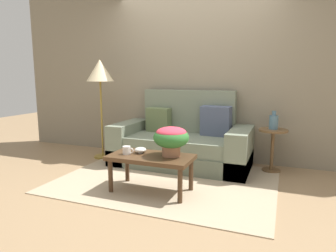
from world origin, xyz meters
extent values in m
plane|color=#997A56|center=(0.00, 0.00, 0.00)|extent=(14.00, 14.00, 0.00)
cube|color=gray|center=(0.00, 1.29, 1.49)|extent=(6.40, 0.12, 2.97)
cube|color=tan|center=(0.00, 0.06, 0.01)|extent=(2.62, 1.96, 0.01)
cube|color=#626B59|center=(-0.05, 0.73, 0.12)|extent=(1.96, 0.92, 0.24)
cube|color=slate|center=(-0.05, 0.70, 0.34)|extent=(1.42, 0.83, 0.20)
cube|color=slate|center=(-0.05, 1.10, 0.65)|extent=(1.42, 0.17, 0.86)
cube|color=slate|center=(-0.89, 0.73, 0.30)|extent=(0.27, 0.92, 0.59)
cube|color=slate|center=(0.80, 0.73, 0.30)|extent=(0.27, 0.92, 0.59)
cube|color=#4C5670|center=(0.41, 0.93, 0.65)|extent=(0.44, 0.23, 0.44)
cube|color=#607047|center=(-0.48, 0.94, 0.62)|extent=(0.38, 0.20, 0.37)
cylinder|color=#442D1B|center=(-0.44, -0.53, 0.19)|extent=(0.05, 0.05, 0.38)
cylinder|color=#442D1B|center=(0.38, -0.53, 0.19)|extent=(0.05, 0.05, 0.38)
cylinder|color=#442D1B|center=(-0.44, -0.15, 0.19)|extent=(0.05, 0.05, 0.38)
cylinder|color=#442D1B|center=(0.38, -0.15, 0.19)|extent=(0.05, 0.05, 0.38)
cube|color=#4C331E|center=(-0.03, -0.34, 0.40)|extent=(0.93, 0.49, 0.05)
cylinder|color=brown|center=(1.20, 0.93, 0.01)|extent=(0.25, 0.25, 0.03)
cylinder|color=brown|center=(1.20, 0.93, 0.29)|extent=(0.05, 0.05, 0.53)
cylinder|color=brown|center=(1.20, 0.93, 0.57)|extent=(0.38, 0.38, 0.03)
cylinder|color=olive|center=(-1.36, 0.69, 0.01)|extent=(0.28, 0.28, 0.03)
cylinder|color=olive|center=(-1.36, 0.69, 0.62)|extent=(0.03, 0.03, 1.18)
cone|color=beige|center=(-1.36, 0.69, 1.38)|extent=(0.42, 0.42, 0.33)
cylinder|color=#A36B4C|center=(0.19, -0.28, 0.49)|extent=(0.20, 0.20, 0.13)
ellipsoid|color=#337533|center=(0.19, -0.28, 0.63)|extent=(0.39, 0.39, 0.23)
ellipsoid|color=#DB384C|center=(0.19, -0.28, 0.68)|extent=(0.33, 0.33, 0.12)
cylinder|color=white|center=(-0.30, -0.40, 0.47)|extent=(0.09, 0.09, 0.09)
torus|color=white|center=(-0.25, -0.40, 0.47)|extent=(0.06, 0.01, 0.06)
cylinder|color=silver|center=(-0.18, -0.30, 0.43)|extent=(0.05, 0.05, 0.02)
ellipsoid|color=silver|center=(-0.18, -0.30, 0.46)|extent=(0.14, 0.14, 0.06)
cylinder|color=slate|center=(1.20, 0.93, 0.68)|extent=(0.12, 0.12, 0.19)
cylinder|color=slate|center=(1.20, 0.93, 0.80)|extent=(0.05, 0.05, 0.06)
camera|label=1|loc=(1.33, -3.28, 1.29)|focal=32.09mm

